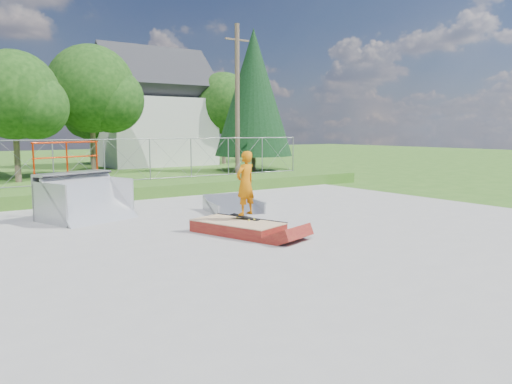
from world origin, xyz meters
TOP-DOWN VIEW (x-y plane):
  - ground at (0.00, 0.00)m, footprint 120.00×120.00m
  - concrete_pad at (0.00, 0.00)m, footprint 20.00×16.00m
  - grass_berm at (0.00, 9.50)m, footprint 24.00×3.00m
  - grind_box at (0.17, 0.73)m, footprint 1.81×2.58m
  - quarter_pipe at (-2.36, 4.97)m, footprint 2.82×2.59m
  - flat_bank_ramp at (1.93, 3.66)m, footprint 1.95×2.03m
  - skateboard at (0.49, 0.85)m, footprint 0.59×0.80m
  - skater at (0.49, 0.85)m, footprint 0.68×0.53m
  - chain_link_fence at (0.00, 10.50)m, footprint 20.00×0.06m
  - gable_house at (9.00, 26.00)m, footprint 8.40×6.08m
  - utility_pole at (7.50, 12.00)m, footprint 0.24×0.24m
  - tree_left_near at (-1.75, 17.83)m, footprint 4.76×4.48m
  - tree_center at (2.78, 19.81)m, footprint 5.44×5.12m
  - tree_right_far at (14.27, 23.82)m, footprint 5.10×4.80m
  - tree_back_mid at (5.21, 27.86)m, footprint 4.08×3.84m
  - conifer_tree at (12.00, 17.00)m, footprint 5.04×5.04m

SIDE VIEW (x-z plane):
  - ground at x=0.00m, z-range 0.00..0.00m
  - concrete_pad at x=0.00m, z-range 0.00..0.04m
  - grind_box at x=0.17m, z-range 0.00..0.35m
  - flat_bank_ramp at x=1.93m, z-range 0.00..0.49m
  - grass_berm at x=0.00m, z-range 0.00..0.50m
  - skateboard at x=0.49m, z-range 0.33..0.46m
  - quarter_pipe at x=-2.36m, z-range 0.00..2.31m
  - skater at x=0.49m, z-range 0.39..2.06m
  - chain_link_fence at x=0.00m, z-range 0.50..2.30m
  - tree_back_mid at x=5.21m, z-range 0.78..6.48m
  - gable_house at x=9.00m, z-range -0.63..8.31m
  - utility_pole at x=7.50m, z-range 0.00..8.00m
  - tree_left_near at x=-1.75m, z-range 0.91..7.56m
  - tree_right_far at x=14.27m, z-range 0.98..8.10m
  - tree_center at x=2.78m, z-range 1.05..8.65m
  - conifer_tree at x=12.00m, z-range 0.50..9.60m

